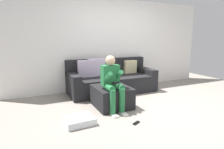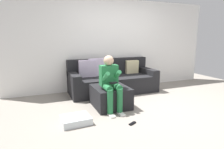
{
  "view_description": "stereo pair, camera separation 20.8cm",
  "coord_description": "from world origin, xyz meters",
  "px_view_note": "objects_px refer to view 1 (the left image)",
  "views": [
    {
      "loc": [
        -2.24,
        -2.96,
        1.42
      ],
      "look_at": [
        -0.45,
        0.99,
        0.58
      ],
      "focal_mm": 30.7,
      "sensor_mm": 36.0,
      "label": 1
    },
    {
      "loc": [
        -2.05,
        -3.04,
        1.42
      ],
      "look_at": [
        -0.45,
        0.99,
        0.58
      ],
      "focal_mm": 30.7,
      "sensor_mm": 36.0,
      "label": 2
    }
  ],
  "objects_px": {
    "storage_bin": "(79,121)",
    "remote_near_ottoman": "(136,123)",
    "person_seated": "(113,81)",
    "ottoman": "(112,97)",
    "couch_sectional": "(111,80)"
  },
  "relations": [
    {
      "from": "couch_sectional",
      "to": "storage_bin",
      "type": "height_order",
      "value": "couch_sectional"
    },
    {
      "from": "person_seated",
      "to": "ottoman",
      "type": "bearing_deg",
      "value": 70.32
    },
    {
      "from": "remote_near_ottoman",
      "to": "ottoman",
      "type": "bearing_deg",
      "value": 64.8
    },
    {
      "from": "storage_bin",
      "to": "remote_near_ottoman",
      "type": "height_order",
      "value": "storage_bin"
    },
    {
      "from": "person_seated",
      "to": "storage_bin",
      "type": "distance_m",
      "value": 0.99
    },
    {
      "from": "couch_sectional",
      "to": "storage_bin",
      "type": "distance_m",
      "value": 2.02
    },
    {
      "from": "remote_near_ottoman",
      "to": "storage_bin",
      "type": "bearing_deg",
      "value": 128.72
    },
    {
      "from": "couch_sectional",
      "to": "remote_near_ottoman",
      "type": "relative_size",
      "value": 14.92
    },
    {
      "from": "couch_sectional",
      "to": "ottoman",
      "type": "bearing_deg",
      "value": -113.24
    },
    {
      "from": "storage_bin",
      "to": "remote_near_ottoman",
      "type": "xyz_separation_m",
      "value": [
        0.87,
        -0.38,
        -0.05
      ]
    },
    {
      "from": "ottoman",
      "to": "storage_bin",
      "type": "height_order",
      "value": "ottoman"
    },
    {
      "from": "couch_sectional",
      "to": "person_seated",
      "type": "relative_size",
      "value": 2.09
    },
    {
      "from": "couch_sectional",
      "to": "ottoman",
      "type": "height_order",
      "value": "couch_sectional"
    },
    {
      "from": "person_seated",
      "to": "remote_near_ottoman",
      "type": "xyz_separation_m",
      "value": [
        0.11,
        -0.71,
        -0.58
      ]
    },
    {
      "from": "couch_sectional",
      "to": "person_seated",
      "type": "height_order",
      "value": "person_seated"
    }
  ]
}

